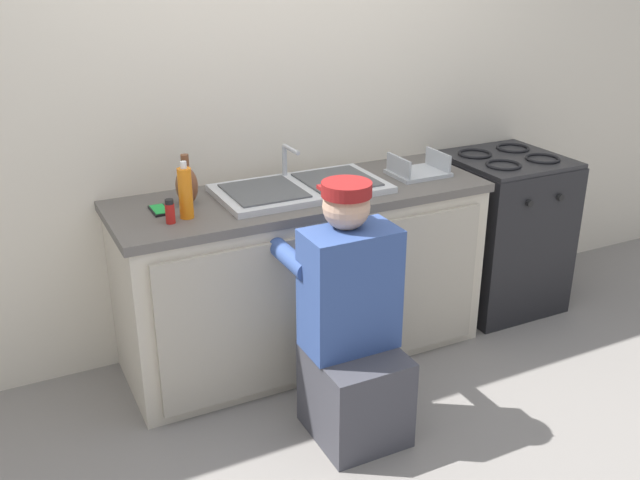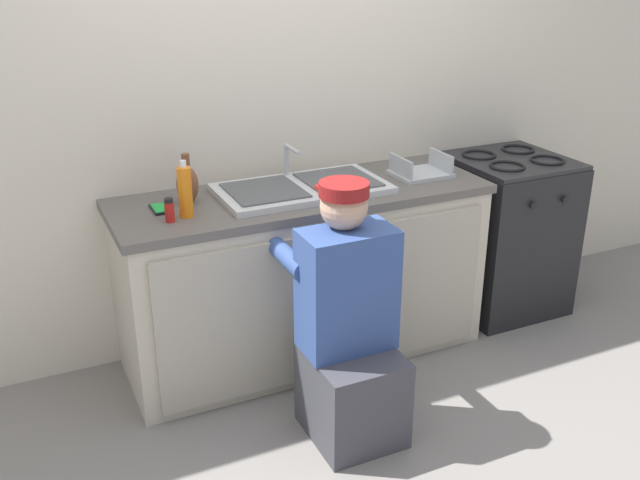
% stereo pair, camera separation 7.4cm
% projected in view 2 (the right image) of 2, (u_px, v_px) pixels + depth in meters
% --- Properties ---
extents(ground_plane, '(12.00, 12.00, 0.00)m').
position_uv_depth(ground_plane, '(329.00, 379.00, 3.46)').
color(ground_plane, gray).
extents(back_wall, '(6.00, 0.10, 2.50)m').
position_uv_depth(back_wall, '(273.00, 98.00, 3.52)').
color(back_wall, beige).
rests_on(back_wall, ground_plane).
extents(counter_cabinet, '(1.77, 0.62, 0.83)m').
position_uv_depth(counter_cabinet, '(304.00, 279.00, 3.54)').
color(counter_cabinet, beige).
rests_on(counter_cabinet, ground_plane).
extents(countertop, '(1.81, 0.62, 0.04)m').
position_uv_depth(countertop, '(302.00, 196.00, 3.39)').
color(countertop, '#5B5651').
rests_on(countertop, counter_cabinet).
extents(sink_double_basin, '(0.80, 0.44, 0.19)m').
position_uv_depth(sink_double_basin, '(302.00, 188.00, 3.37)').
color(sink_double_basin, silver).
rests_on(sink_double_basin, countertop).
extents(stove_range, '(0.59, 0.62, 0.89)m').
position_uv_depth(stove_range, '(505.00, 233.00, 4.03)').
color(stove_range, black).
rests_on(stove_range, ground_plane).
extents(plumber_person, '(0.42, 0.61, 1.10)m').
position_uv_depth(plumber_person, '(349.00, 335.00, 2.94)').
color(plumber_person, '#3F3F47').
rests_on(plumber_person, ground_plane).
extents(spice_bottle_red, '(0.04, 0.04, 0.10)m').
position_uv_depth(spice_bottle_red, '(169.00, 210.00, 2.99)').
color(spice_bottle_red, red).
rests_on(spice_bottle_red, countertop).
extents(dish_rack_tray, '(0.28, 0.22, 0.11)m').
position_uv_depth(dish_rack_tray, '(421.00, 171.00, 3.60)').
color(dish_rack_tray, '#B2B7BC').
rests_on(dish_rack_tray, countertop).
extents(vase_decorative, '(0.10, 0.10, 0.23)m').
position_uv_depth(vase_decorative, '(187.00, 184.00, 3.20)').
color(vase_decorative, brown).
rests_on(vase_decorative, countertop).
extents(cell_phone, '(0.07, 0.14, 0.01)m').
position_uv_depth(cell_phone, '(160.00, 209.00, 3.14)').
color(cell_phone, black).
rests_on(cell_phone, countertop).
extents(soap_bottle_orange, '(0.06, 0.06, 0.25)m').
position_uv_depth(soap_bottle_orange, '(185.00, 192.00, 3.03)').
color(soap_bottle_orange, orange).
rests_on(soap_bottle_orange, countertop).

